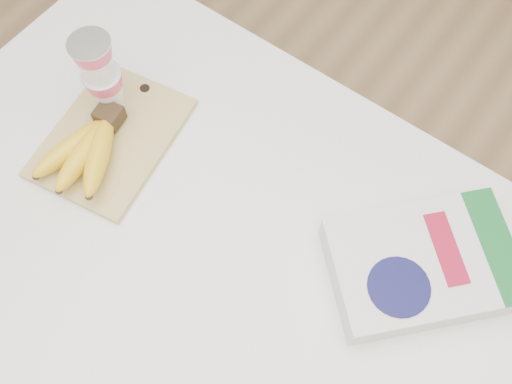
# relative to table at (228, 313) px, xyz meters

# --- Properties ---
(room) EXTENTS (4.00, 4.00, 4.00)m
(room) POSITION_rel_table_xyz_m (0.00, 0.00, 0.86)
(room) COLOR tan
(room) RESTS_ON ground
(table) EXTENTS (1.29, 0.86, 0.97)m
(table) POSITION_rel_table_xyz_m (0.00, 0.00, 0.00)
(table) COLOR white
(table) RESTS_ON ground
(cutting_board) EXTENTS (0.27, 0.33, 0.01)m
(cutting_board) POSITION_rel_table_xyz_m (-0.30, 0.05, 0.49)
(cutting_board) COLOR tan
(cutting_board) RESTS_ON table
(bananas) EXTENTS (0.15, 0.21, 0.07)m
(bananas) POSITION_rel_table_xyz_m (-0.30, -0.00, 0.53)
(bananas) COLOR #382816
(bananas) RESTS_ON cutting_board
(yogurt_stack) EXTENTS (0.08, 0.08, 0.18)m
(yogurt_stack) POSITION_rel_table_xyz_m (-0.35, 0.11, 0.60)
(yogurt_stack) COLOR white
(yogurt_stack) RESTS_ON cutting_board
(cereal_box) EXTENTS (0.36, 0.36, 0.07)m
(cereal_box) POSITION_rel_table_xyz_m (0.31, 0.17, 0.52)
(cereal_box) COLOR white
(cereal_box) RESTS_ON table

